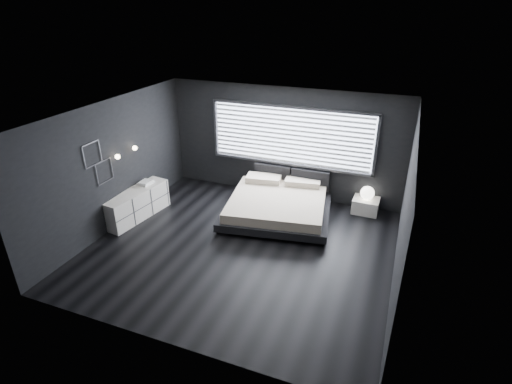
% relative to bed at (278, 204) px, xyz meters
% --- Properties ---
extents(room, '(6.04, 6.00, 2.80)m').
position_rel_bed_xyz_m(room, '(-0.26, -1.60, 1.11)').
color(room, black).
rests_on(room, ground).
extents(window, '(4.14, 0.09, 1.52)m').
position_rel_bed_xyz_m(window, '(-0.06, 1.10, 1.32)').
color(window, white).
rests_on(window, ground).
extents(headboard, '(1.96, 0.16, 0.52)m').
position_rel_bed_xyz_m(headboard, '(0.01, 1.04, 0.28)').
color(headboard, black).
rests_on(headboard, ground).
extents(sconce_near, '(0.18, 0.11, 0.11)m').
position_rel_bed_xyz_m(sconce_near, '(-3.14, -1.55, 1.31)').
color(sconce_near, silver).
rests_on(sconce_near, ground).
extents(sconce_far, '(0.18, 0.11, 0.11)m').
position_rel_bed_xyz_m(sconce_far, '(-3.14, -0.95, 1.31)').
color(sconce_far, silver).
rests_on(sconce_far, ground).
extents(wall_art_upper, '(0.01, 0.48, 0.48)m').
position_rel_bed_xyz_m(wall_art_upper, '(-3.24, -2.15, 1.56)').
color(wall_art_upper, '#47474C').
rests_on(wall_art_upper, ground).
extents(wall_art_lower, '(0.01, 0.48, 0.48)m').
position_rel_bed_xyz_m(wall_art_lower, '(-3.24, -1.90, 1.09)').
color(wall_art_lower, '#47474C').
rests_on(wall_art_lower, ground).
extents(bed, '(2.77, 2.68, 0.63)m').
position_rel_bed_xyz_m(bed, '(0.00, 0.00, 0.00)').
color(bed, black).
rests_on(bed, ground).
extents(nightstand, '(0.62, 0.52, 0.35)m').
position_rel_bed_xyz_m(nightstand, '(1.93, 0.90, -0.11)').
color(nightstand, white).
rests_on(nightstand, ground).
extents(orb_lamp, '(0.33, 0.33, 0.33)m').
position_rel_bed_xyz_m(orb_lamp, '(1.93, 0.89, 0.23)').
color(orb_lamp, white).
rests_on(orb_lamp, nightstand).
extents(dresser, '(0.72, 1.76, 0.69)m').
position_rel_bed_xyz_m(dresser, '(-3.04, -1.27, 0.05)').
color(dresser, white).
rests_on(dresser, ground).
extents(book_stack, '(0.29, 0.37, 0.07)m').
position_rel_bed_xyz_m(book_stack, '(-3.04, -0.86, 0.43)').
color(book_stack, white).
rests_on(book_stack, dresser).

